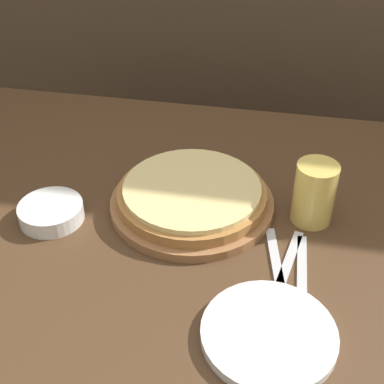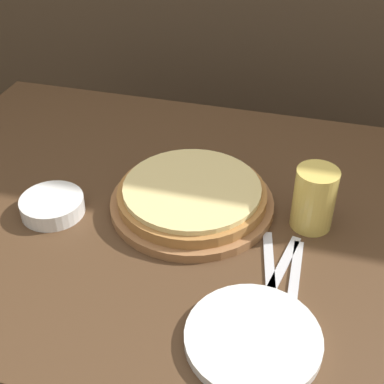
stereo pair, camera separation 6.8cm
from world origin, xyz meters
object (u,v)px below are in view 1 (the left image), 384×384
Objects in this scene: pizza_on_board at (192,197)px; fork at (275,260)px; beer_glass at (315,191)px; dinner_plate at (269,334)px; dinner_knife at (289,262)px; side_bowl at (51,212)px; spoon at (302,263)px.

pizza_on_board reaches higher than fork.
pizza_on_board is at bearing -177.91° from beer_glass.
dinner_plate is 1.24× the size of fork.
dinner_knife is at bearing -32.05° from pizza_on_board.
dinner_plate is 0.52m from side_bowl.
spoon is at bearing -95.19° from beer_glass.
pizza_on_board is 0.23m from fork.
side_bowl is at bearing -168.81° from beer_glass.
dinner_knife is at bearing 82.58° from dinner_plate.
beer_glass reaches higher than dinner_plate.
pizza_on_board reaches higher than spoon.
beer_glass is 0.54m from side_bowl.
fork is at bearing -4.58° from side_bowl.
pizza_on_board is at bearing 144.65° from fork.
pizza_on_board is 2.63× the size of beer_glass.
beer_glass reaches higher than pizza_on_board.
beer_glass is 0.99× the size of side_bowl.
beer_glass is 0.74× the size of dinner_knife.
side_bowl is 0.75× the size of fork.
spoon is (0.24, -0.13, -0.02)m from pizza_on_board.
beer_glass is at bearing 66.17° from fork.
beer_glass reaches higher than dinner_knife.
spoon is at bearing -29.27° from pizza_on_board.
side_bowl is at bearing 175.86° from spoon.
spoon is (0.05, 0.18, -0.01)m from dinner_plate.
pizza_on_board is 1.56× the size of dinner_plate.
pizza_on_board is at bearing 120.85° from dinner_plate.
side_bowl is 0.49m from dinner_knife.
beer_glass is at bearing 11.19° from side_bowl.
pizza_on_board is 2.61× the size of side_bowl.
dinner_plate is (-0.06, -0.33, -0.06)m from beer_glass.
side_bowl is (-0.53, -0.11, -0.05)m from beer_glass.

